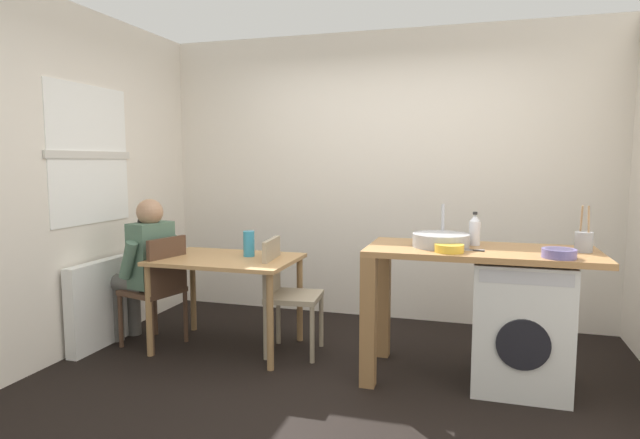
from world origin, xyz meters
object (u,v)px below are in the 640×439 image
at_px(dining_table, 227,269).
at_px(bottle_tall_green, 475,230).
at_px(mixing_bowl, 449,248).
at_px(vase, 249,244).
at_px(colander, 559,253).
at_px(chair_opposite, 285,289).
at_px(seated_person, 144,263).
at_px(washing_machine, 520,323).
at_px(utensil_crock, 584,241).
at_px(chair_person_seat, 159,285).

bearing_deg(dining_table, bottle_tall_green, 1.05).
relative_size(mixing_bowl, vase, 0.91).
height_order(colander, vase, colander).
height_order(chair_opposite, vase, vase).
bearing_deg(colander, dining_table, 172.22).
distance_m(colander, vase, 2.27).
bearing_deg(seated_person, mixing_bowl, -81.12).
xyz_separation_m(dining_table, seated_person, (-0.70, -0.08, 0.03)).
height_order(chair_opposite, mixing_bowl, mixing_bowl).
bearing_deg(washing_machine, vase, 174.21).
relative_size(chair_opposite, utensil_crock, 3.00).
distance_m(chair_opposite, bottle_tall_green, 1.50).
height_order(washing_machine, mixing_bowl, mixing_bowl).
bearing_deg(chair_person_seat, colander, -79.86).
height_order(dining_table, colander, colander).
relative_size(utensil_crock, vase, 1.46).
distance_m(mixing_bowl, utensil_crock, 0.86).
bearing_deg(washing_machine, bottle_tall_green, 155.22).
xyz_separation_m(bottle_tall_green, colander, (0.49, -0.36, -0.07)).
bearing_deg(seated_person, bottle_tall_green, -73.32).
distance_m(chair_opposite, utensil_crock, 2.14).
xyz_separation_m(washing_machine, colander, (0.19, -0.22, 0.52)).
height_order(chair_person_seat, seated_person, seated_person).
distance_m(washing_machine, utensil_crock, 0.67).
bearing_deg(mixing_bowl, colander, -1.77).
bearing_deg(colander, seated_person, 175.44).
bearing_deg(chair_opposite, vase, -105.48).
xyz_separation_m(washing_machine, vase, (-2.04, 0.21, 0.41)).
xyz_separation_m(chair_person_seat, vase, (0.70, 0.22, 0.34)).
relative_size(dining_table, washing_machine, 1.28).
height_order(chair_person_seat, colander, colander).
bearing_deg(utensil_crock, bottle_tall_green, 172.48).
bearing_deg(chair_opposite, washing_machine, 79.48).
bearing_deg(bottle_tall_green, chair_person_seat, -176.41).
xyz_separation_m(seated_person, utensil_crock, (3.26, 0.02, 0.32)).
bearing_deg(mixing_bowl, vase, 165.64).
relative_size(seated_person, washing_machine, 1.40).
relative_size(chair_opposite, colander, 4.50).
height_order(seated_person, bottle_tall_green, seated_person).
xyz_separation_m(seated_person, bottle_tall_green, (2.59, 0.11, 0.35)).
bearing_deg(bottle_tall_green, chair_opposite, 179.65).
bearing_deg(washing_machine, colander, -49.26).
height_order(dining_table, chair_opposite, chair_opposite).
xyz_separation_m(chair_person_seat, mixing_bowl, (2.28, -0.19, 0.44)).
bearing_deg(utensil_crock, mixing_bowl, -163.16).
xyz_separation_m(chair_opposite, mixing_bowl, (1.25, -0.35, 0.44)).
relative_size(chair_person_seat, washing_machine, 1.05).
bearing_deg(chair_person_seat, utensil_crock, -74.64).
relative_size(washing_machine, colander, 4.30).
distance_m(chair_opposite, mixing_bowl, 1.37).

